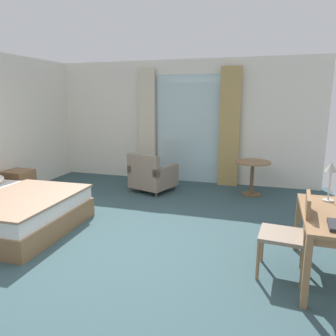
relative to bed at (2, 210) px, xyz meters
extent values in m
cube|color=#334C51|center=(1.80, -0.08, -0.33)|extent=(6.56, 7.84, 0.10)
cube|color=white|center=(1.80, 3.58, 1.09)|extent=(6.16, 0.12, 2.75)
cube|color=silver|center=(1.98, 3.50, 0.93)|extent=(1.45, 0.02, 2.42)
cube|color=beige|center=(1.04, 3.40, 1.00)|extent=(0.38, 0.10, 2.56)
cube|color=tan|center=(2.93, 3.40, 1.00)|extent=(0.44, 0.10, 2.56)
cube|color=olive|center=(0.07, 0.00, -0.14)|extent=(1.98, 1.78, 0.29)
cube|color=white|center=(0.07, 0.00, 0.11)|extent=(1.92, 1.73, 0.20)
cube|color=#99755B|center=(0.39, 0.01, 0.23)|extent=(1.32, 1.75, 0.03)
cube|color=olive|center=(-0.89, 1.34, -0.02)|extent=(0.48, 0.45, 0.53)
cube|color=brown|center=(-0.89, 1.10, 0.09)|extent=(0.41, 0.01, 0.13)
cube|color=olive|center=(4.39, -0.10, 0.44)|extent=(0.65, 1.31, 0.04)
cube|color=olive|center=(4.39, -0.10, 0.38)|extent=(0.60, 1.24, 0.08)
cube|color=olive|center=(4.09, -0.71, 0.07)|extent=(0.06, 0.06, 0.70)
cube|color=olive|center=(4.12, 0.52, 0.07)|extent=(0.06, 0.06, 0.70)
cube|color=gray|center=(3.91, -0.16, 0.18)|extent=(0.52, 0.51, 0.04)
cube|color=olive|center=(4.12, -0.18, 0.42)|extent=(0.08, 0.45, 0.46)
cylinder|color=olive|center=(3.71, 0.08, -0.06)|extent=(0.04, 0.04, 0.44)
cylinder|color=olive|center=(3.67, -0.35, -0.06)|extent=(0.04, 0.04, 0.44)
cylinder|color=olive|center=(4.14, 0.04, -0.06)|extent=(0.04, 0.04, 0.44)
cylinder|color=olive|center=(4.10, -0.39, -0.06)|extent=(0.04, 0.04, 0.44)
cylinder|color=#B7B2A8|center=(4.40, 0.33, 0.46)|extent=(0.12, 0.12, 0.02)
cylinder|color=#B7B2A8|center=(4.40, 0.33, 0.65)|extent=(0.02, 0.02, 0.35)
cone|color=#B7B2A8|center=(4.40, 0.34, 0.86)|extent=(0.13, 0.14, 0.11)
cube|color=gray|center=(1.49, 2.49, -0.03)|extent=(0.96, 0.96, 0.30)
cube|color=gray|center=(1.39, 2.19, 0.32)|extent=(0.75, 0.36, 0.40)
cube|color=gray|center=(1.80, 2.39, 0.20)|extent=(0.34, 0.75, 0.16)
cube|color=gray|center=(1.18, 2.60, 0.20)|extent=(0.34, 0.75, 0.16)
cylinder|color=#4C3D2D|center=(1.90, 2.70, -0.23)|extent=(0.04, 0.04, 0.10)
cylinder|color=#4C3D2D|center=(1.30, 2.90, -0.23)|extent=(0.04, 0.04, 0.10)
cylinder|color=#4C3D2D|center=(1.69, 2.09, -0.23)|extent=(0.04, 0.04, 0.10)
cylinder|color=#4C3D2D|center=(1.09, 2.29, -0.23)|extent=(0.04, 0.04, 0.10)
cylinder|color=olive|center=(3.47, 2.80, 0.39)|extent=(0.70, 0.70, 0.03)
cylinder|color=brown|center=(3.47, 2.80, 0.05)|extent=(0.07, 0.07, 0.65)
cylinder|color=brown|center=(3.47, 2.80, -0.27)|extent=(0.39, 0.39, 0.02)
camera|label=1|loc=(3.65, -3.55, 1.61)|focal=33.90mm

